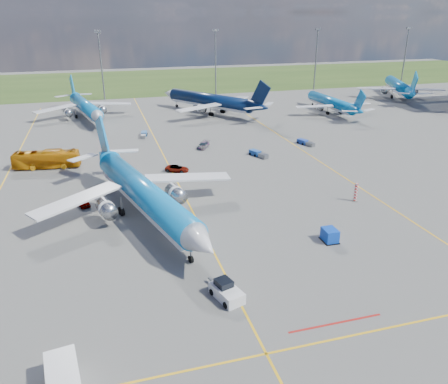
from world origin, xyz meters
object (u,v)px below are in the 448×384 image
object	(u,v)px
service_car_c	(203,145)
baggage_tug_w	(258,154)
uld_container	(330,235)
pushback_tug	(226,291)
bg_jet_n	(210,113)
warning_post	(356,192)
bg_jet_ene	(397,97)
apron_bus	(46,159)
service_car_b	(177,169)
service_van	(64,384)
baggage_tug_c	(144,135)
baggage_tug_e	(305,143)
service_car_a	(82,202)
bg_jet_ne	(330,113)
main_airliner	(146,218)
bg_jet_nnw	(87,119)

from	to	relation	value
service_car_c	baggage_tug_w	xyz separation A→B (m)	(9.70, -9.03, -0.15)
uld_container	pushback_tug	bearing A→B (deg)	-153.11
bg_jet_n	warning_post	bearing A→B (deg)	60.93
warning_post	bg_jet_ene	xyz separation A→B (m)	(64.97, 78.09, -1.50)
apron_bus	service_car_b	size ratio (longest dim) A/B	2.78
pushback_tug	uld_container	xyz separation A→B (m)	(16.67, 8.18, 0.09)
service_van	baggage_tug_c	size ratio (longest dim) A/B	1.19
bg_jet_n	baggage_tug_e	distance (m)	40.74
service_car_a	service_car_b	bearing A→B (deg)	12.18
bg_jet_ne	main_airliner	size ratio (longest dim) A/B	0.78
uld_container	bg_jet_ene	bearing A→B (deg)	50.46
service_car_b	service_car_a	bearing A→B (deg)	154.93
warning_post	baggage_tug_w	xyz separation A→B (m)	(-6.91, 26.58, -1.00)
bg_jet_n	service_van	xyz separation A→B (m)	(-36.69, -98.35, 1.23)
pushback_tug	baggage_tug_e	world-z (taller)	pushback_tug
bg_jet_ene	service_car_b	xyz separation A→B (m)	(-90.01, -56.47, 0.63)
bg_jet_ne	baggage_tug_e	xyz separation A→B (m)	(-22.48, -29.54, 0.48)
main_airliner	baggage_tug_w	xyz separation A→B (m)	(26.21, 23.70, 0.50)
main_airliner	apron_bus	distance (m)	32.17
bg_jet_ene	bg_jet_nnw	bearing A→B (deg)	26.48
bg_jet_n	service_car_b	distance (m)	52.34
pushback_tug	apron_bus	size ratio (longest dim) A/B	0.46
warning_post	service_car_c	xyz separation A→B (m)	(-16.61, 35.61, -0.85)
service_car_b	baggage_tug_e	distance (m)	33.17
baggage_tug_w	bg_jet_ene	bearing A→B (deg)	12.53
service_car_b	baggage_tug_c	xyz separation A→B (m)	(-3.30, 27.45, -0.15)
bg_jet_ne	pushback_tug	bearing A→B (deg)	54.23
warning_post	bg_jet_n	distance (m)	70.75
bg_jet_ene	baggage_tug_w	size ratio (longest dim) A/B	8.51
pushback_tug	bg_jet_ene	bearing A→B (deg)	29.28
main_airliner	baggage_tug_w	bearing A→B (deg)	26.85
bg_jet_ene	service_van	size ratio (longest dim) A/B	7.44
bg_jet_n	uld_container	bearing A→B (deg)	52.89
service_car_b	warning_post	bearing A→B (deg)	-99.61
bg_jet_ene	apron_bus	distance (m)	123.39
service_car_c	bg_jet_ene	bearing A→B (deg)	61.14
apron_bus	service_car_b	xyz separation A→B (m)	(23.95, -9.18, -1.12)
uld_container	apron_bus	distance (m)	56.75
service_car_b	baggage_tug_c	bearing A→B (deg)	38.04
bg_jet_nnw	service_car_a	size ratio (longest dim) A/B	10.21
bg_jet_n	service_car_a	bearing A→B (deg)	25.06
warning_post	bg_jet_ne	world-z (taller)	bg_jet_ne
warning_post	service_van	distance (m)	51.21
bg_jet_ne	warning_post	bearing A→B (deg)	63.85
bg_jet_ne	bg_jet_ene	distance (m)	39.68
warning_post	bg_jet_nnw	xyz separation A→B (m)	(-41.85, 72.63, -1.50)
bg_jet_ene	service_car_a	distance (m)	126.87
service_car_b	baggage_tug_c	distance (m)	27.65
warning_post	main_airliner	bearing A→B (deg)	175.04
service_van	uld_container	bearing A→B (deg)	19.60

